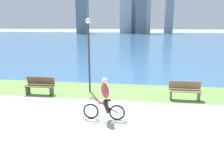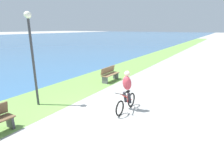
% 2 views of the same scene
% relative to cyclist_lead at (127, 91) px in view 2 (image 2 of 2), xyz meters
% --- Properties ---
extents(ground_plane, '(300.00, 300.00, 0.00)m').
position_rel_cyclist_lead_xyz_m(ground_plane, '(-0.97, 0.40, -0.83)').
color(ground_plane, '#9E9E99').
extents(grass_strip_bayside, '(120.00, 3.08, 0.01)m').
position_rel_cyclist_lead_xyz_m(grass_strip_bayside, '(-0.97, 3.87, -0.83)').
color(grass_strip_bayside, '#6B9947').
rests_on(grass_strip_bayside, ground).
extents(cyclist_lead, '(1.62, 0.52, 1.65)m').
position_rel_cyclist_lead_xyz_m(cyclist_lead, '(0.00, 0.00, 0.00)').
color(cyclist_lead, black).
rests_on(cyclist_lead, ground).
extents(bench_near_path, '(1.50, 0.47, 0.90)m').
position_rel_cyclist_lead_xyz_m(bench_near_path, '(3.39, 2.91, -0.38)').
color(bench_near_path, olive).
rests_on(bench_near_path, ground).
extents(lamppost_tall, '(0.28, 0.28, 3.85)m').
position_rel_cyclist_lead_xyz_m(lamppost_tall, '(-1.46, 3.58, 1.70)').
color(lamppost_tall, '#38383D').
rests_on(lamppost_tall, ground).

